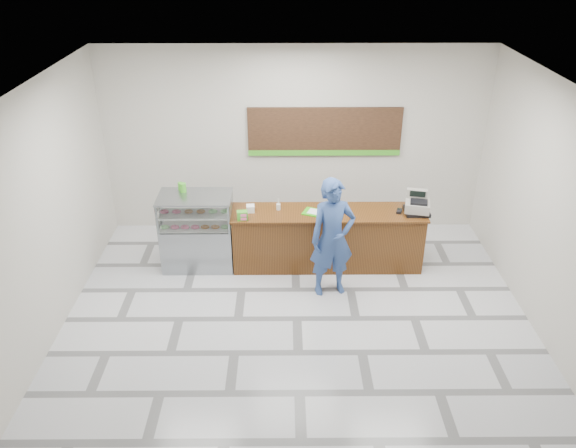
{
  "coord_description": "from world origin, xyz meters",
  "views": [
    {
      "loc": [
        -0.19,
        -6.81,
        5.29
      ],
      "look_at": [
        -0.13,
        0.9,
        1.15
      ],
      "focal_mm": 35.0,
      "sensor_mm": 36.0,
      "label": 1
    }
  ],
  "objects_px": {
    "sales_counter": "(327,238)",
    "serving_tray": "(315,213)",
    "display_case": "(197,231)",
    "customer": "(332,238)",
    "cash_register": "(417,205)"
  },
  "relations": [
    {
      "from": "serving_tray",
      "to": "customer",
      "type": "height_order",
      "value": "customer"
    },
    {
      "from": "sales_counter",
      "to": "serving_tray",
      "type": "bearing_deg",
      "value": -168.06
    },
    {
      "from": "sales_counter",
      "to": "cash_register",
      "type": "distance_m",
      "value": 1.61
    },
    {
      "from": "display_case",
      "to": "sales_counter",
      "type": "bearing_deg",
      "value": 0.01
    },
    {
      "from": "customer",
      "to": "display_case",
      "type": "bearing_deg",
      "value": 147.55
    },
    {
      "from": "display_case",
      "to": "cash_register",
      "type": "relative_size",
      "value": 2.71
    },
    {
      "from": "sales_counter",
      "to": "display_case",
      "type": "xyz_separation_m",
      "value": [
        -2.22,
        -0.0,
        0.16
      ]
    },
    {
      "from": "display_case",
      "to": "customer",
      "type": "height_order",
      "value": "customer"
    },
    {
      "from": "sales_counter",
      "to": "display_case",
      "type": "bearing_deg",
      "value": -179.99
    },
    {
      "from": "cash_register",
      "to": "customer",
      "type": "xyz_separation_m",
      "value": [
        -1.46,
        -0.77,
        -0.19
      ]
    },
    {
      "from": "cash_register",
      "to": "customer",
      "type": "distance_m",
      "value": 1.66
    },
    {
      "from": "display_case",
      "to": "cash_register",
      "type": "bearing_deg",
      "value": -0.54
    },
    {
      "from": "customer",
      "to": "sales_counter",
      "type": "bearing_deg",
      "value": 77.93
    },
    {
      "from": "display_case",
      "to": "serving_tray",
      "type": "relative_size",
      "value": 2.83
    },
    {
      "from": "sales_counter",
      "to": "cash_register",
      "type": "height_order",
      "value": "cash_register"
    }
  ]
}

